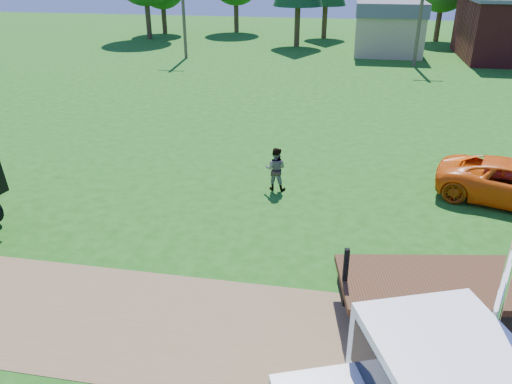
# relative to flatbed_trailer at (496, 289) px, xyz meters

# --- Properties ---
(ground) EXTENTS (140.00, 140.00, 0.00)m
(ground) POSITION_rel_flatbed_trailer_xyz_m (-4.63, -1.82, -0.86)
(ground) COLOR #1A4C10
(ground) RESTS_ON ground
(dirt_track) EXTENTS (120.00, 4.20, 0.01)m
(dirt_track) POSITION_rel_flatbed_trailer_xyz_m (-4.63, -1.82, -0.85)
(dirt_track) COLOR brown
(dirt_track) RESTS_ON ground
(flatbed_trailer) EXTENTS (8.07, 3.62, 2.00)m
(flatbed_trailer) POSITION_rel_flatbed_trailer_xyz_m (0.00, 0.00, 0.00)
(flatbed_trailer) COLOR #342510
(flatbed_trailer) RESTS_ON ground
(spectator_b) EXTENTS (0.89, 0.72, 1.73)m
(spectator_b) POSITION_rel_flatbed_trailer_xyz_m (-6.54, 6.68, 0.01)
(spectator_b) COLOR #999999
(spectator_b) RESTS_ON ground
(tan_shed) EXTENTS (6.20, 5.40, 4.70)m
(tan_shed) POSITION_rel_flatbed_trailer_xyz_m (-0.63, 38.18, 1.57)
(tan_shed) COLOR tan
(tan_shed) RESTS_ON ground
(utility_poles) EXTENTS (42.20, 0.28, 9.00)m
(utility_poles) POSITION_rel_flatbed_trailer_xyz_m (1.37, 33.18, 3.86)
(utility_poles) COLOR #4E402C
(utility_poles) RESTS_ON ground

